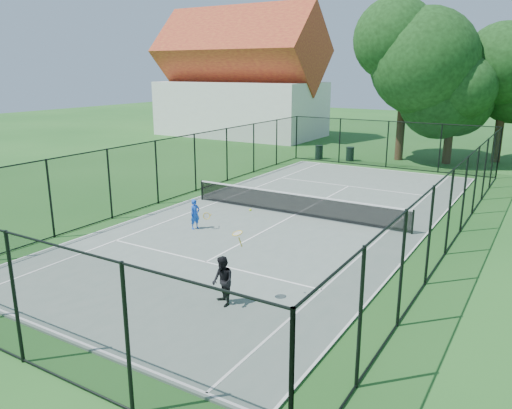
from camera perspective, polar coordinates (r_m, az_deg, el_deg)
The scene contains 12 objects.
ground at distance 21.63m, azimuth 4.45°, elevation -1.34°, with size 120.00×120.00×0.00m, color #1D501B.
tennis_court at distance 21.62m, azimuth 4.45°, elevation -1.26°, with size 11.00×24.00×0.06m, color slate.
tennis_net at distance 21.47m, azimuth 4.48°, elevation 0.14°, with size 10.08×0.08×0.95m.
fence at distance 21.25m, azimuth 4.53°, elevation 2.54°, with size 13.10×26.10×3.00m.
tree_near_left at distance 36.09m, azimuth 16.65°, elevation 14.37°, with size 7.49×7.49×9.76m.
tree_near_mid at distance 35.60m, azimuth 21.56°, elevation 11.42°, with size 5.51×5.51×7.21m.
tree_near_right at distance 37.67m, azimuth 26.53°, elevation 11.91°, with size 5.70×5.70×7.87m.
building at distance 48.33m, azimuth -1.79°, elevation 13.75°, with size 15.30×8.15×11.87m.
trash_bin_left at distance 35.69m, azimuth 7.21°, elevation 5.97°, with size 0.58×0.58×0.97m.
trash_bin_right at distance 35.32m, azimuth 10.69°, elevation 5.71°, with size 0.58×0.58×0.95m.
player_blue at distance 19.68m, azimuth -6.96°, elevation -1.10°, with size 0.78×0.49×1.19m.
player_black at distance 13.33m, azimuth -3.82°, elevation -8.71°, with size 0.91×1.08×2.58m.
Camera 1 is at (9.27, -18.55, 6.13)m, focal length 35.00 mm.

